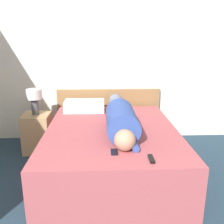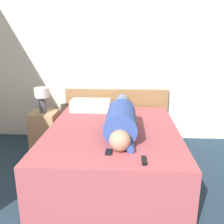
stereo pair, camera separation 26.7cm
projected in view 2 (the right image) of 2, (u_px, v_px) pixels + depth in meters
name	position (u px, v px, depth m)	size (l,w,h in m)	color
wall_back	(115.00, 60.00, 3.99)	(5.31, 0.06, 2.60)	silver
bed	(113.00, 150.00, 3.12)	(1.56, 2.04, 0.58)	#A84C51
headboard	(116.00, 114.00, 4.17)	(1.68, 0.04, 0.84)	olive
nightstand	(45.00, 130.00, 3.81)	(0.39, 0.41, 0.57)	tan
table_lamp	(42.00, 96.00, 3.66)	(0.22, 0.22, 0.37)	#4C4C51
person_lying	(121.00, 118.00, 2.96)	(0.34, 1.71, 0.34)	tan
pillow_near_headboard	(91.00, 105.00, 3.78)	(0.59, 0.32, 0.16)	white
tv_remote	(144.00, 160.00, 2.20)	(0.04, 0.15, 0.02)	black
cell_phone	(109.00, 152.00, 2.38)	(0.06, 0.13, 0.01)	black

